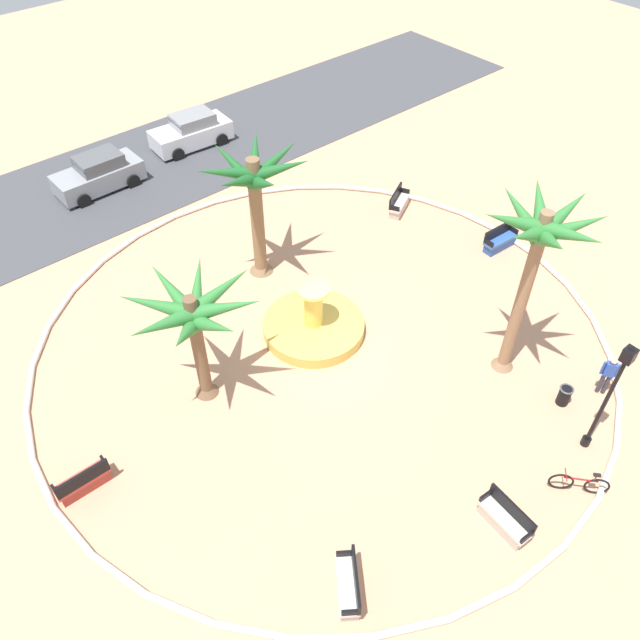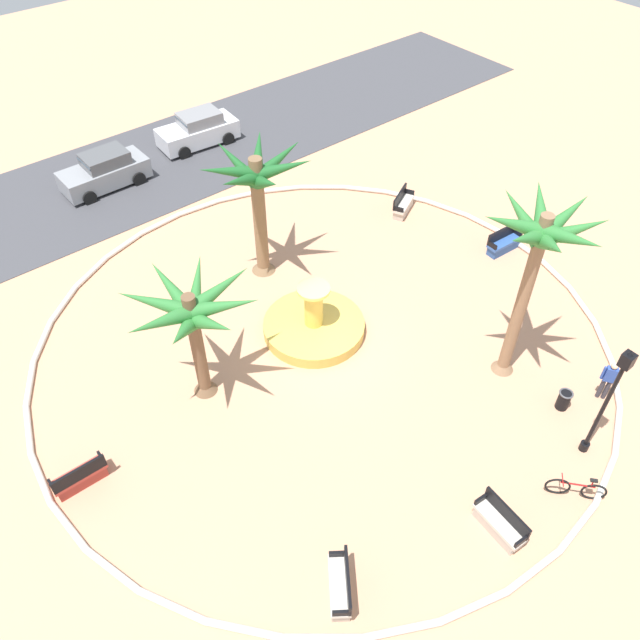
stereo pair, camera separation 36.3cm
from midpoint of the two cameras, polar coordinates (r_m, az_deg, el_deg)
The scene contains 18 objects.
ground_plane at distance 22.84m, azimuth 0.69°, elevation -2.12°, with size 80.00×80.00×0.00m, color tan.
plaza_curb at distance 22.77m, azimuth 0.70°, elevation -1.95°, with size 20.31×20.31×0.20m, color silver.
street_asphalt at distance 32.90m, azimuth -16.14°, elevation 12.39°, with size 48.00×8.00×0.03m, color #424247.
fountain at distance 23.06m, azimuth -0.10°, elevation -0.48°, with size 3.66×3.66×2.12m.
palm_tree_near_fountain at distance 19.22m, azimuth -10.84°, elevation 0.43°, with size 4.31×4.22×4.48m.
palm_tree_by_curb at distance 19.50m, azimuth 19.46°, elevation 6.05°, with size 3.64×3.59×6.64m.
palm_tree_mid_plaza at distance 23.62m, azimuth -5.17°, elevation 11.79°, with size 4.11×3.96×5.31m.
bench_east at distance 20.25m, azimuth -20.12°, elevation -13.06°, with size 1.61×0.52×1.00m.
bench_west at distance 29.12m, azimuth 7.76°, elevation 10.10°, with size 1.65×1.17×1.00m.
bench_north at distance 27.72m, azimuth 16.40°, elevation 6.54°, with size 1.63×0.61×1.00m.
bench_southeast at distance 19.06m, azimuth 16.27°, elevation -17.06°, with size 0.65×1.64×1.00m.
bench_southwest at distance 17.63m, azimuth 2.46°, elevation -22.69°, with size 1.36×1.58×1.00m.
lamppost at distance 19.76m, azimuth 24.90°, elevation -6.14°, with size 0.32×0.32×4.44m.
trash_bin at distance 22.19m, azimuth 21.36°, elevation -6.63°, with size 0.46×0.46×0.73m.
bicycle_red_frame at distance 20.29m, azimuth 22.36°, elevation -13.75°, with size 1.16×1.35×0.94m.
person_cyclist_helmet at distance 22.60m, azimuth 24.76°, elevation -4.78°, with size 0.35×0.46×1.64m.
parked_car_leftmost at distance 31.96m, azimuth -18.35°, elevation 12.48°, with size 4.01×1.94×1.67m.
parked_car_second at distance 34.36m, azimuth -10.51°, elevation 16.31°, with size 4.12×2.15×1.67m.
Camera 2 is at (-10.01, -12.11, 16.58)m, focal length 35.87 mm.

